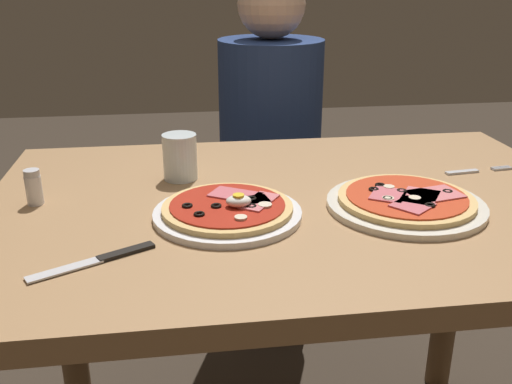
# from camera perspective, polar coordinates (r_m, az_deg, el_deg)

# --- Properties ---
(dining_table) EXTENTS (1.17, 0.80, 0.77)m
(dining_table) POSITION_cam_1_polar(r_m,az_deg,el_deg) (1.15, 3.89, -6.37)
(dining_table) COLOR #9E754C
(dining_table) RESTS_ON ground
(pizza_foreground) EXTENTS (0.26, 0.26, 0.05)m
(pizza_foreground) POSITION_cam_1_polar(r_m,az_deg,el_deg) (1.01, -2.78, -1.84)
(pizza_foreground) COLOR white
(pizza_foreground) RESTS_ON dining_table
(pizza_across_left) EXTENTS (0.29, 0.29, 0.03)m
(pizza_across_left) POSITION_cam_1_polar(r_m,az_deg,el_deg) (1.08, 14.68, -0.95)
(pizza_across_left) COLOR silver
(pizza_across_left) RESTS_ON dining_table
(water_glass_near) EXTENTS (0.07, 0.07, 0.09)m
(water_glass_near) POSITION_cam_1_polar(r_m,az_deg,el_deg) (1.19, -7.54, 3.19)
(water_glass_near) COLOR silver
(water_glass_near) RESTS_ON dining_table
(fork) EXTENTS (0.16, 0.03, 0.00)m
(fork) POSITION_cam_1_polar(r_m,az_deg,el_deg) (1.32, 20.80, 1.97)
(fork) COLOR silver
(fork) RESTS_ON dining_table
(knife) EXTENTS (0.18, 0.11, 0.01)m
(knife) POSITION_cam_1_polar(r_m,az_deg,el_deg) (0.89, -15.03, -6.42)
(knife) COLOR silver
(knife) RESTS_ON dining_table
(salt_shaker) EXTENTS (0.03, 0.03, 0.07)m
(salt_shaker) POSITION_cam_1_polar(r_m,az_deg,el_deg) (1.13, -21.21, 0.44)
(salt_shaker) COLOR white
(salt_shaker) RESTS_ON dining_table
(diner_person) EXTENTS (0.32, 0.32, 1.18)m
(diner_person) POSITION_cam_1_polar(r_m,az_deg,el_deg) (1.86, 1.39, 1.97)
(diner_person) COLOR black
(diner_person) RESTS_ON ground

